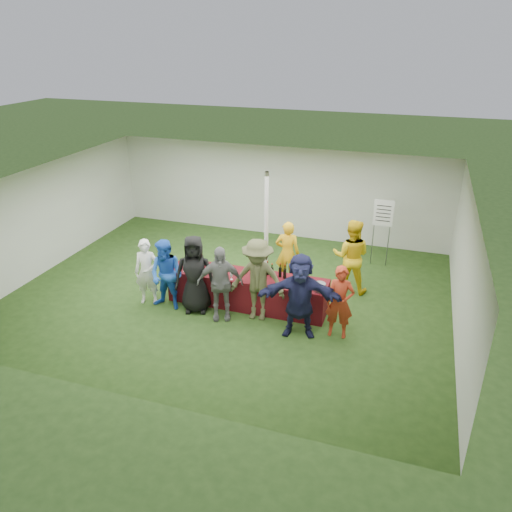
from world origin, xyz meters
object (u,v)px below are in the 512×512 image
(serving_table, at_px, (248,290))
(customer_6, at_px, (340,302))
(dump_bucket, at_px, (320,287))
(customer_2, at_px, (195,274))
(staff_pourer, at_px, (287,253))
(customer_5, at_px, (300,296))
(staff_back, at_px, (351,256))
(customer_3, at_px, (220,283))
(customer_4, at_px, (258,280))
(customer_1, at_px, (167,275))
(customer_0, at_px, (147,272))
(wine_list_sign, at_px, (383,218))

(serving_table, height_order, customer_6, customer_6)
(dump_bucket, distance_m, customer_2, 2.71)
(staff_pourer, distance_m, customer_5, 2.28)
(staff_back, height_order, customer_3, staff_back)
(staff_pourer, xyz_separation_m, customer_6, (1.61, -1.92, -0.04))
(customer_4, distance_m, customer_6, 1.78)
(dump_bucket, bearing_deg, staff_pourer, 125.74)
(staff_back, distance_m, customer_1, 4.27)
(customer_3, distance_m, customer_5, 1.76)
(customer_5, height_order, customer_6, customer_5)
(staff_pourer, distance_m, customer_2, 2.47)
(staff_pourer, distance_m, customer_6, 2.50)
(staff_pourer, height_order, staff_back, staff_back)
(staff_back, bearing_deg, customer_1, 27.20)
(customer_3, bearing_deg, customer_1, 157.13)
(customer_3, relative_size, customer_6, 1.09)
(staff_pourer, relative_size, customer_0, 1.05)
(customer_0, distance_m, customer_6, 4.35)
(customer_6, bearing_deg, serving_table, 162.32)
(customer_5, bearing_deg, staff_pourer, 100.10)
(customer_1, bearing_deg, dump_bucket, 12.22)
(serving_table, distance_m, customer_5, 1.68)
(dump_bucket, relative_size, customer_0, 0.16)
(wine_list_sign, height_order, customer_5, wine_list_sign)
(staff_back, relative_size, customer_3, 1.08)
(dump_bucket, xyz_separation_m, customer_5, (-0.28, -0.58, 0.05))
(customer_4, bearing_deg, staff_back, 46.19)
(staff_pourer, height_order, customer_5, customer_5)
(customer_4, xyz_separation_m, customer_6, (1.77, -0.13, -0.15))
(serving_table, relative_size, wine_list_sign, 2.00)
(serving_table, distance_m, customer_6, 2.28)
(dump_bucket, distance_m, wine_list_sign, 3.52)
(staff_back, xyz_separation_m, customer_6, (0.09, -2.02, -0.13))
(staff_back, height_order, customer_1, staff_back)
(customer_3, height_order, customer_4, customer_4)
(customer_1, bearing_deg, customer_6, 5.64)
(dump_bucket, height_order, wine_list_sign, wine_list_sign)
(dump_bucket, bearing_deg, staff_back, 76.23)
(customer_3, bearing_deg, dump_bucket, -7.64)
(serving_table, xyz_separation_m, staff_back, (2.07, 1.42, 0.53))
(dump_bucket, xyz_separation_m, customer_1, (-3.32, -0.45, -0.03))
(staff_pourer, bearing_deg, customer_1, 33.04)
(serving_table, xyz_separation_m, customer_2, (-1.02, -0.57, 0.51))
(customer_3, bearing_deg, customer_5, -23.93)
(customer_4, bearing_deg, customer_1, -176.28)
(customer_4, height_order, customer_6, customer_4)
(customer_5, relative_size, customer_6, 1.16)
(customer_0, bearing_deg, customer_1, -23.05)
(wine_list_sign, relative_size, customer_1, 1.11)
(customer_0, height_order, customer_5, customer_5)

